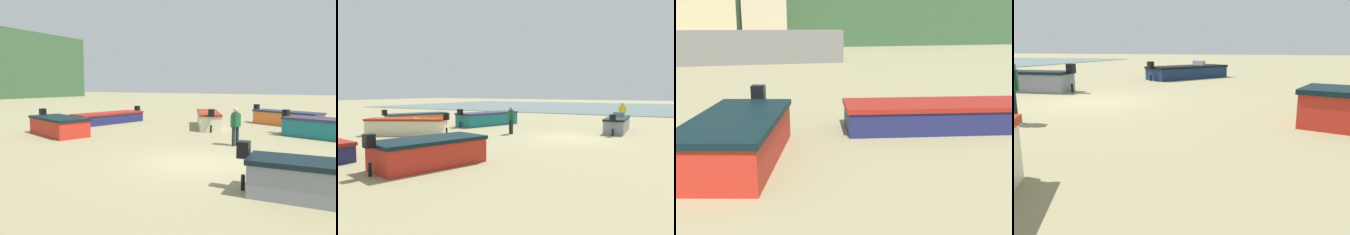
# 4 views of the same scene
# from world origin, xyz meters

# --- Properties ---
(headland_hill) EXTENTS (90.00, 32.00, 12.98)m
(headland_hill) POSITION_xyz_m (0.00, 66.00, 6.49)
(headland_hill) COLOR #365835
(headland_hill) RESTS_ON ground
(harbor_pier) EXTENTS (18.94, 2.40, 2.38)m
(harbor_pier) POSITION_xyz_m (0.33, 30.00, 1.19)
(harbor_pier) COLOR slate
(harbor_pier) RESTS_ON ground
(townhouse_right) EXTENTS (6.50, 6.52, 7.00)m
(townhouse_right) POSITION_xyz_m (-0.73, 47.26, 3.50)
(townhouse_right) COLOR #CCBE8D
(townhouse_right) RESTS_ON ground
(townhouse_far_right) EXTENTS (4.73, 6.67, 7.56)m
(townhouse_far_right) POSITION_xyz_m (5.42, 47.34, 3.78)
(townhouse_far_right) COLOR beige
(townhouse_far_right) RESTS_ON ground
(boat_navy_1) EXTENTS (5.33, 2.57, 1.04)m
(boat_navy_1) POSITION_xyz_m (6.98, 9.72, 0.37)
(boat_navy_1) COLOR navy
(boat_navy_1) RESTS_ON ground
(boat_red_7) EXTENTS (2.64, 4.12, 1.25)m
(boat_red_7) POSITION_xyz_m (1.82, 8.61, 0.47)
(boat_red_7) COLOR red
(boat_red_7) RESTS_ON ground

